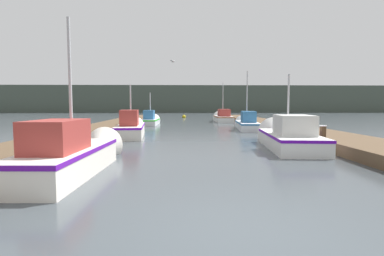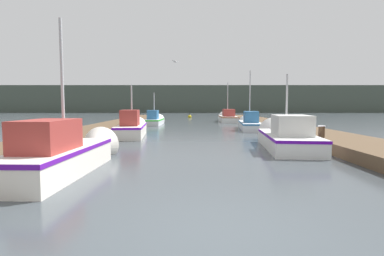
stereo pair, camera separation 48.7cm
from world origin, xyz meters
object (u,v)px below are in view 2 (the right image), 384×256
Objects in this scene: fishing_boat_2 at (132,127)px; mooring_piling_1 at (131,120)px; fishing_boat_1 at (285,136)px; mooring_piling_2 at (321,138)px; fishing_boat_3 at (249,123)px; fishing_boat_5 at (227,117)px; channel_buoy at (190,117)px; fishing_boat_0 at (68,152)px; seagull_lead at (175,62)px; fishing_boat_4 at (155,120)px.

mooring_piling_1 is at bearing 97.67° from fishing_boat_2.
mooring_piling_2 is (1.15, -0.88, 0.04)m from fishing_boat_1.
fishing_boat_5 is (-0.45, 10.00, 0.02)m from fishing_boat_3.
channel_buoy is at bearing 77.05° from fishing_boat_2.
channel_buoy is (3.05, 32.79, -0.35)m from fishing_boat_0.
fishing_boat_5 is at bearing 93.74° from mooring_piling_2.
mooring_piling_1 is (-8.09, -10.68, 0.27)m from fishing_boat_5.
fishing_boat_0 is 10.61× the size of seagull_lead.
fishing_boat_5 is (7.11, 23.76, -0.06)m from fishing_boat_0.
channel_buoy is at bearing 108.77° from fishing_boat_3.
fishing_boat_4 is (0.09, 9.70, -0.09)m from fishing_boat_2.
mooring_piling_2 is (9.41, -9.52, -0.21)m from mooring_piling_1.
fishing_boat_5 is 20.23m from mooring_piling_2.
fishing_boat_2 is 16.22m from fishing_boat_5.
seagull_lead is (-5.31, -1.36, 4.27)m from fishing_boat_3.
fishing_boat_4 is 14.21m from channel_buoy.
mooring_piling_1 reaches higher than mooring_piling_2.
mooring_piling_1 is at bearing 139.70° from fishing_boat_1.
fishing_boat_1 reaches higher than channel_buoy.
fishing_boat_3 is 1.28× the size of fishing_boat_4.
fishing_boat_0 is 5.38× the size of channel_buoy.
fishing_boat_1 is at bearing -38.31° from fishing_boat_2.
channel_buoy is 20.91m from seagull_lead.
fishing_boat_3 reaches higher than fishing_boat_2.
channel_buoy is at bearing 78.43° from mooring_piling_1.
mooring_piling_2 is (8.52, -5.66, 0.02)m from fishing_boat_2.
fishing_boat_2 is 0.95× the size of fishing_boat_3.
mooring_piling_1 is at bearing 96.17° from fishing_boat_0.
seagull_lead is at bearing 81.61° from fishing_boat_0.
fishing_boat_1 is 8.78m from fishing_boat_2.
fishing_boat_1 is 19.31m from fishing_boat_5.
fishing_boat_1 is 1.02× the size of fishing_boat_2.
seagull_lead is at bearing -11.90° from mooring_piling_1.
seagull_lead reaches higher than fishing_boat_5.
fishing_boat_3 is 19.56m from channel_buoy.
fishing_boat_3 is at bearing 63.10° from fishing_boat_0.
mooring_piling_1 is 1.38× the size of channel_buoy.
fishing_boat_0 is at bearing -142.59° from fishing_boat_1.
fishing_boat_2 reaches higher than channel_buoy.
fishing_boat_2 is 3.97m from mooring_piling_1.
mooring_piling_2 is at bearing -38.94° from fishing_boat_2.
fishing_boat_3 is at bearing 94.24° from fishing_boat_1.
fishing_boat_2 is at bearing 153.02° from fishing_boat_1.
fishing_boat_0 is 0.94× the size of fishing_boat_2.
fishing_boat_1 is 1.45m from mooring_piling_2.
fishing_boat_5 reaches higher than fishing_boat_2.
fishing_boat_0 reaches higher than channel_buoy.
fishing_boat_3 is at bearing -32.60° from fishing_boat_4.
fishing_boat_3 is 8.57m from mooring_piling_1.
mooring_piling_2 is at bearing -31.42° from fishing_boat_1.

